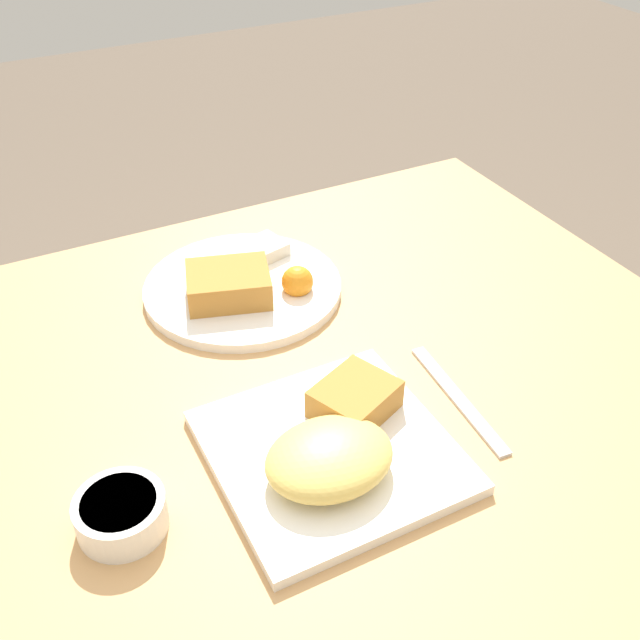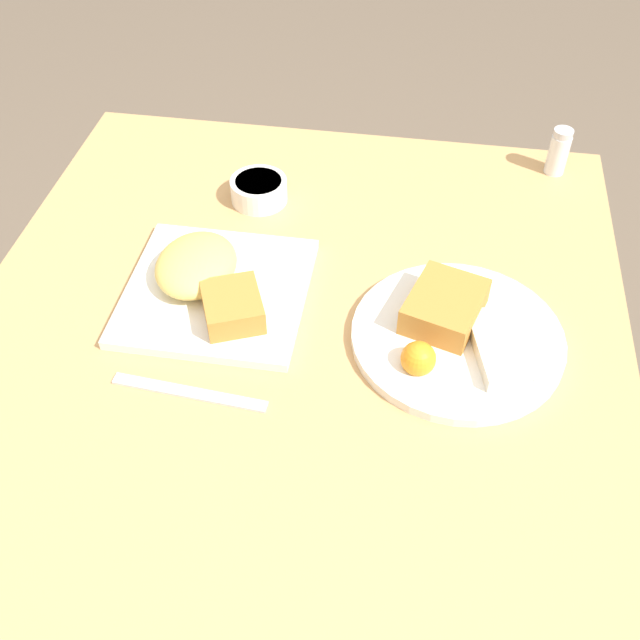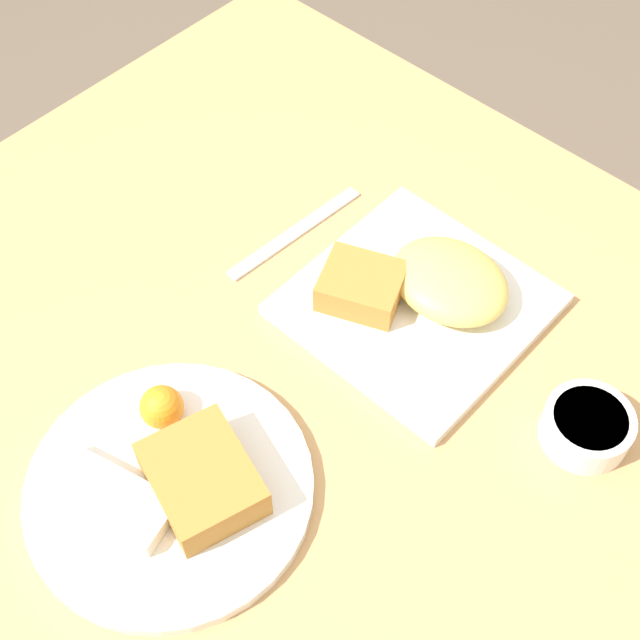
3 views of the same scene
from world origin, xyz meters
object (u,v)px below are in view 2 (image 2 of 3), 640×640
butter_knife (189,393)px  salt_shaker (558,154)px  plate_oval_far (456,332)px  sauce_ramekin (259,190)px  plate_square_near (211,283)px

butter_knife → salt_shaker: bearing=54.1°
salt_shaker → plate_oval_far: bearing=-20.0°
sauce_ramekin → butter_knife: 0.40m
plate_oval_far → salt_shaker: size_ratio=3.51×
salt_shaker → butter_knife: 0.72m
sauce_ramekin → butter_knife: (0.40, -0.00, -0.02)m
sauce_ramekin → plate_oval_far: bearing=50.9°
plate_square_near → butter_knife: 0.18m
plate_square_near → salt_shaker: salt_shaker is taller
salt_shaker → butter_knife: bearing=-40.3°
plate_square_near → plate_oval_far: bearing=84.2°
plate_square_near → butter_knife: size_ratio=1.24×
plate_oval_far → butter_knife: plate_oval_far is taller
salt_shaker → butter_knife: (0.55, -0.47, -0.03)m
sauce_ramekin → salt_shaker: size_ratio=1.13×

